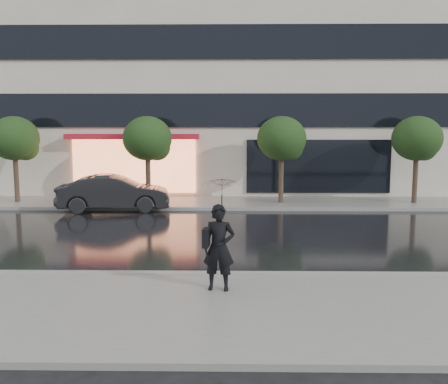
{
  "coord_description": "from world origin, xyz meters",
  "views": [
    {
      "loc": [
        0.77,
        -12.34,
        3.55
      ],
      "look_at": [
        0.52,
        3.86,
        1.4
      ],
      "focal_mm": 40.0,
      "sensor_mm": 36.0,
      "label": 1
    }
  ],
  "objects": [
    {
      "name": "sidewalk_far",
      "position": [
        0.0,
        10.25,
        0.06
      ],
      "size": [
        60.0,
        3.5,
        0.12
      ],
      "primitive_type": "cube",
      "color": "slate",
      "rests_on": "ground"
    },
    {
      "name": "tree_far_east",
      "position": [
        9.06,
        10.03,
        2.92
      ],
      "size": [
        2.2,
        2.2,
        3.99
      ],
      "color": "#33261C",
      "rests_on": "ground"
    },
    {
      "name": "sidewalk_near",
      "position": [
        0.0,
        -3.25,
        0.06
      ],
      "size": [
        60.0,
        4.5,
        0.12
      ],
      "primitive_type": "cube",
      "color": "slate",
      "rests_on": "ground"
    },
    {
      "name": "office_building",
      "position": [
        -0.0,
        17.97,
        9.0
      ],
      "size": [
        30.0,
        12.76,
        18.0
      ],
      "color": "beige",
      "rests_on": "ground"
    },
    {
      "name": "tree_mid_east",
      "position": [
        3.06,
        10.03,
        2.92
      ],
      "size": [
        2.2,
        2.2,
        3.99
      ],
      "color": "#33261C",
      "rests_on": "ground"
    },
    {
      "name": "curb_near",
      "position": [
        0.0,
        -1.0,
        0.07
      ],
      "size": [
        60.0,
        0.25,
        0.14
      ],
      "primitive_type": "cube",
      "color": "gray",
      "rests_on": "ground"
    },
    {
      "name": "tree_mid_west",
      "position": [
        -2.94,
        10.03,
        2.92
      ],
      "size": [
        2.2,
        2.2,
        3.99
      ],
      "color": "#33261C",
      "rests_on": "ground"
    },
    {
      "name": "curb_far",
      "position": [
        0.0,
        8.5,
        0.07
      ],
      "size": [
        60.0,
        0.25,
        0.14
      ],
      "primitive_type": "cube",
      "color": "gray",
      "rests_on": "ground"
    },
    {
      "name": "tree_far_west",
      "position": [
        -8.94,
        10.03,
        2.92
      ],
      "size": [
        2.2,
        2.2,
        3.99
      ],
      "color": "#33261C",
      "rests_on": "ground"
    },
    {
      "name": "parked_car",
      "position": [
        -4.16,
        8.3,
        0.76
      ],
      "size": [
        4.77,
        2.14,
        1.52
      ],
      "primitive_type": "imported",
      "rotation": [
        0.0,
        0.0,
        1.69
      ],
      "color": "black",
      "rests_on": "ground"
    },
    {
      "name": "ground",
      "position": [
        0.0,
        0.0,
        0.0
      ],
      "size": [
        120.0,
        120.0,
        0.0
      ],
      "primitive_type": "plane",
      "color": "black",
      "rests_on": "ground"
    },
    {
      "name": "pedestrian_with_umbrella",
      "position": [
        0.54,
        -2.18,
        1.56
      ],
      "size": [
        0.9,
        0.92,
        2.38
      ],
      "rotation": [
        0.0,
        0.0,
        -0.11
      ],
      "color": "black",
      "rests_on": "sidewalk_near"
    }
  ]
}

